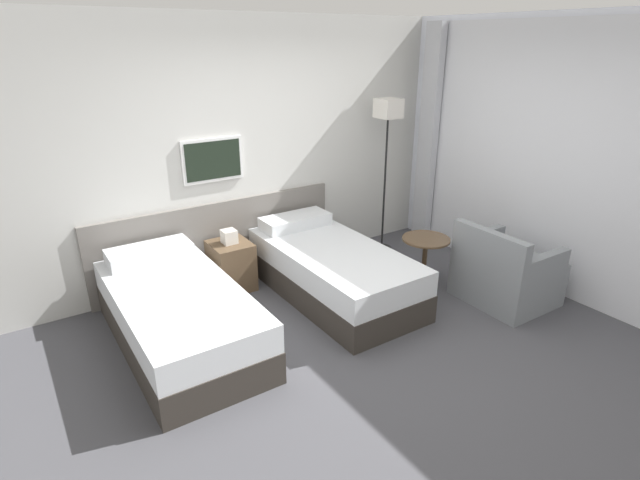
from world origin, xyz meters
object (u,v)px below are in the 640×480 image
object	(u,v)px
bed_near_door	(179,315)
side_table	(425,254)
bed_near_window	(332,270)
armchair	(505,275)
floor_lamp	(388,123)
nightstand	(231,265)

from	to	relation	value
bed_near_door	side_table	bearing A→B (deg)	-10.46
bed_near_window	armchair	size ratio (longest dim) A/B	2.31
side_table	floor_lamp	bearing A→B (deg)	71.46
armchair	nightstand	bearing A→B (deg)	51.67
side_table	armchair	world-z (taller)	armchair
bed_near_window	armchair	bearing A→B (deg)	-37.96
floor_lamp	armchair	world-z (taller)	floor_lamp
armchair	bed_near_window	bearing A→B (deg)	52.92
bed_near_window	side_table	distance (m)	0.96
side_table	armchair	bearing A→B (deg)	-49.74
floor_lamp	armchair	distance (m)	2.13
nightstand	floor_lamp	size ratio (longest dim) A/B	0.35
floor_lamp	side_table	xyz separation A→B (m)	(-0.37, -1.09, -1.15)
floor_lamp	nightstand	bearing A→B (deg)	178.29
bed_near_door	floor_lamp	size ratio (longest dim) A/B	1.06
bed_near_window	nightstand	world-z (taller)	nightstand
nightstand	armchair	bearing A→B (deg)	-39.21
nightstand	bed_near_window	bearing A→B (deg)	-41.23
nightstand	side_table	bearing A→B (deg)	-35.05
bed_near_door	bed_near_window	bearing A→B (deg)	0.00
nightstand	side_table	xyz separation A→B (m)	(1.64, -1.15, 0.14)
bed_near_door	nightstand	world-z (taller)	nightstand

